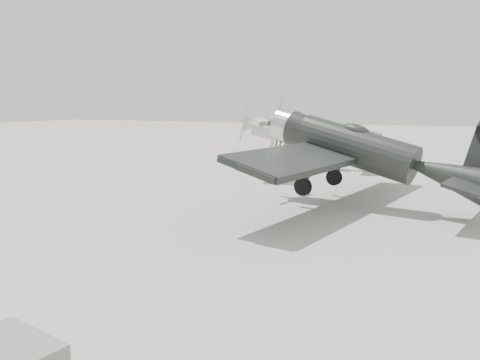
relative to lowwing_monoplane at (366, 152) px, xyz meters
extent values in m
plane|color=#9F9D8D|center=(-2.92, -6.89, -2.23)|extent=(160.00, 160.00, 0.00)
cylinder|color=black|center=(-0.42, 0.09, 0.08)|extent=(4.96, 2.50, 1.51)
cone|color=black|center=(3.05, -0.68, 0.13)|extent=(3.04, 1.98, 1.40)
cylinder|color=#B7BABC|center=(-3.63, 0.81, 0.08)|extent=(1.24, 1.52, 1.34)
cone|color=#B7BABC|center=(-4.26, 0.95, 0.08)|extent=(0.50, 0.67, 0.60)
cube|color=#B7BABC|center=(-4.18, 0.93, 0.08)|extent=(0.11, 0.20, 2.80)
ellipsoid|color=black|center=(-0.63, 0.14, 0.75)|extent=(1.32, 0.97, 0.50)
cube|color=black|center=(-1.15, 0.26, -0.30)|extent=(5.02, 13.11, 0.24)
cube|color=black|center=(3.89, -0.87, 0.19)|extent=(2.14, 4.68, 0.11)
cylinder|color=black|center=(-1.89, -1.07, -1.78)|extent=(0.75, 0.33, 0.73)
cylinder|color=black|center=(-1.26, 1.77, -1.78)|extent=(0.75, 0.33, 0.73)
cylinder|color=#333333|center=(-1.89, -1.07, -1.05)|extent=(0.14, 0.14, 1.51)
cylinder|color=#333333|center=(-1.26, 1.77, -1.05)|extent=(0.14, 0.14, 1.51)
cylinder|color=#A4A6AA|center=(-5.87, 10.05, -0.23)|extent=(5.86, 1.66, 1.22)
cone|color=#A4A6AA|center=(-1.99, 10.34, -0.23)|extent=(2.08, 1.26, 1.11)
cone|color=#A4A6AA|center=(-9.09, 9.80, -0.23)|extent=(0.75, 1.20, 1.16)
cube|color=#A4A6AA|center=(-9.53, 9.77, -0.23)|extent=(0.07, 0.16, 2.45)
cube|color=#A4A6AA|center=(-6.32, 10.01, 0.46)|extent=(3.03, 12.36, 0.20)
cube|color=#A4A6AA|center=(-1.44, 10.38, -0.17)|extent=(1.28, 3.85, 0.09)
cube|color=#A4A6AA|center=(-1.33, 10.39, 0.55)|extent=(1.00, 0.16, 1.45)
cylinder|color=black|center=(-6.67, 8.76, -1.92)|extent=(0.63, 0.20, 0.62)
cylinder|color=black|center=(-6.85, 11.20, -1.92)|extent=(0.63, 0.20, 0.62)
cylinder|color=#333333|center=(-6.67, 8.76, -1.29)|extent=(0.11, 0.11, 1.33)
cylinder|color=#333333|center=(-6.85, 11.20, -1.29)|extent=(0.11, 0.11, 1.33)
cylinder|color=black|center=(-1.22, 10.40, -0.56)|extent=(0.21, 0.09, 0.20)
camera|label=1|loc=(2.75, -18.81, 1.91)|focal=35.00mm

